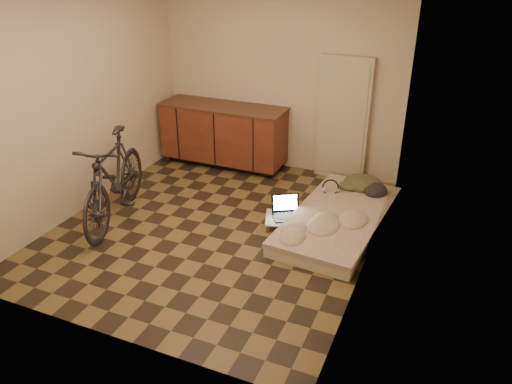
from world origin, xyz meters
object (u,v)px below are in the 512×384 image
at_px(futon, 338,219).
at_px(laptop, 287,212).
at_px(bicycle, 113,174).
at_px(lap_desk, 292,218).

height_order(futon, laptop, laptop).
xyz_separation_m(futon, laptop, (-0.58, -0.17, 0.07)).
distance_m(futon, laptop, 0.61).
relative_size(bicycle, futon, 0.86).
height_order(lap_desk, laptop, laptop).
bearing_deg(futon, bicycle, -155.75).
bearing_deg(laptop, lap_desk, -48.32).
distance_m(bicycle, futon, 2.68).
relative_size(lap_desk, laptop, 1.66).
bearing_deg(futon, lap_desk, -153.16).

